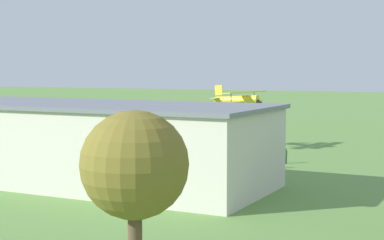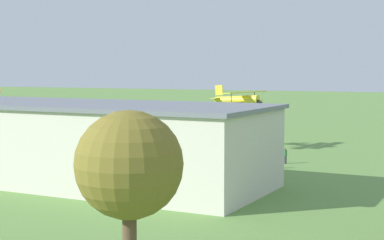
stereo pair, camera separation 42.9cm
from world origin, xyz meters
name	(u,v)px [view 1 (the left image)]	position (x,y,z in m)	size (l,w,h in m)	color
ground_plane	(180,144)	(0.00, 0.00, 0.00)	(400.00, 400.00, 0.00)	#608C42
hangar	(60,141)	(-1.52, 28.86, 3.54)	(39.53, 15.02, 7.06)	beige
biplane	(238,99)	(-8.69, 1.13, 6.23)	(7.24, 8.68, 3.47)	yellow
person_beside_truck	(272,161)	(-17.25, 14.94, 0.78)	(0.44, 0.44, 1.57)	#3F3F47
person_at_fence_line	(285,156)	(-17.56, 11.07, 0.82)	(0.39, 0.39, 1.65)	#3F3F47
tree_near_perimeter_road	(135,166)	(-21.05, 50.07, 5.55)	(5.12, 5.12, 8.16)	brown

